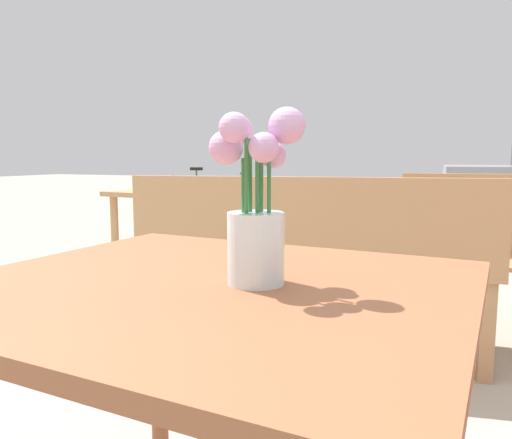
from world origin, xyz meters
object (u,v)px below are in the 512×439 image
flower_vase (256,212)px  bench_near (310,263)px  bicycle (210,201)px  table_front (211,328)px  table_back (182,207)px

flower_vase → bench_near: flower_vase is taller
bicycle → table_front: bearing=-61.9°
table_front → flower_vase: flower_vase is taller
table_front → flower_vase: size_ratio=3.11×
bench_near → table_back: 1.39m
flower_vase → bicycle: (-2.75, 4.97, -0.47)m
flower_vase → bench_near: bearing=102.4°
bench_near → table_back: bearing=145.6°
table_front → bench_near: bench_near is taller
table_front → table_back: 2.48m
table_back → bicycle: (-1.33, 2.89, -0.23)m
bench_near → flower_vase: bearing=-77.6°
bench_near → table_front: bearing=-81.5°
table_front → table_back: (-1.34, 2.09, -0.01)m
table_back → bicycle: 3.19m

